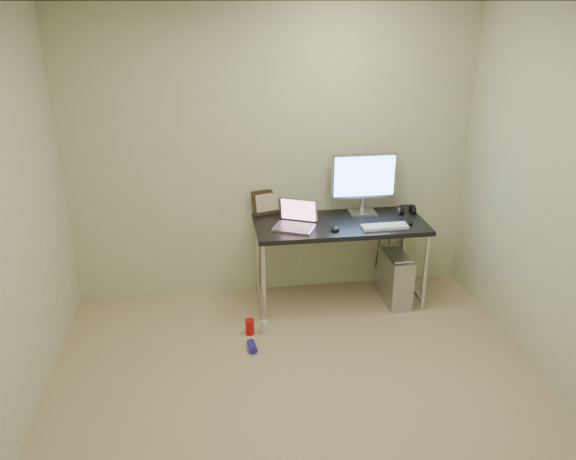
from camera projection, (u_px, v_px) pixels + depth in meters
The scene contains 18 objects.
floor at pixel (306, 412), 3.68m from camera, with size 3.50×3.50×0.00m, color tan.
ceiling at pixel (312, 1), 2.73m from camera, with size 3.50×3.50×0.00m, color silver.
wall_back at pixel (273, 158), 4.81m from camera, with size 3.50×0.02×2.50m, color beige.
desk at pixel (340, 232), 4.81m from camera, with size 1.46×0.64×0.75m.
tower_computer at pixel (395, 278), 4.95m from camera, with size 0.20×0.44×0.48m.
cable_a at pixel (379, 244), 5.21m from camera, with size 0.01×0.01×0.70m, color black.
cable_b at pixel (389, 247), 5.21m from camera, with size 0.01×0.01×0.72m, color black.
can_red at pixel (250, 327), 4.52m from camera, with size 0.07×0.07×0.13m, color red.
can_white at pixel (264, 327), 4.53m from camera, with size 0.06×0.06×0.11m, color silver.
can_blue at pixel (252, 347), 4.32m from camera, with size 0.07×0.07×0.12m, color #25229F.
laptop at pixel (296, 221), 4.67m from camera, with size 0.41×0.38×0.23m.
monitor at pixel (364, 179), 4.86m from camera, with size 0.58×0.17×0.55m.
keyboard at pixel (385, 227), 4.65m from camera, with size 0.38×0.12×0.02m, color white.
mouse_right at pixel (407, 221), 4.74m from camera, with size 0.08×0.12×0.04m, color black.
mouse_left at pixel (335, 228), 4.61m from camera, with size 0.07×0.12×0.04m, color black.
headphones at pixel (407, 210), 4.97m from camera, with size 0.15×0.09×0.10m.
picture_frame at pixel (267, 202), 4.93m from camera, with size 0.28×0.03×0.22m, color black.
webcam at pixel (294, 202), 4.96m from camera, with size 0.05×0.04×0.13m.
Camera 1 is at (-0.53, -2.91, 2.50)m, focal length 35.00 mm.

